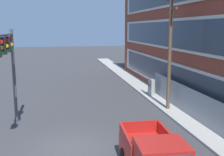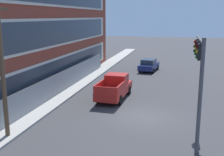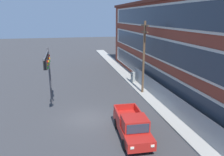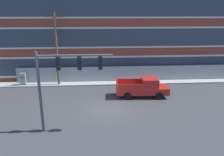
{
  "view_description": "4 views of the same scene",
  "coord_description": "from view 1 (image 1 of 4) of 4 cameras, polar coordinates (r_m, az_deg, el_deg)",
  "views": [
    {
      "loc": [
        13.48,
        -0.52,
        6.0
      ],
      "look_at": [
        -0.12,
        2.05,
        3.53
      ],
      "focal_mm": 45.0,
      "sensor_mm": 36.0,
      "label": 1
    },
    {
      "loc": [
        -18.71,
        -2.21,
        6.92
      ],
      "look_at": [
        2.02,
        2.74,
        2.22
      ],
      "focal_mm": 45.0,
      "sensor_mm": 36.0,
      "label": 2
    },
    {
      "loc": [
        18.2,
        -1.74,
        9.01
      ],
      "look_at": [
        -1.49,
        2.61,
        3.28
      ],
      "focal_mm": 35.0,
      "sensor_mm": 36.0,
      "label": 3
    },
    {
      "loc": [
        -0.66,
        -18.07,
        8.43
      ],
      "look_at": [
        0.77,
        3.0,
        2.06
      ],
      "focal_mm": 35.0,
      "sensor_mm": 36.0,
      "label": 4
    }
  ],
  "objects": [
    {
      "name": "electrical_cabinet",
      "position": [
        24.93,
        7.98,
        -2.05
      ],
      "size": [
        0.65,
        0.43,
        1.55
      ],
      "color": "#939993",
      "rests_on": "ground"
    },
    {
      "name": "sidewalk_building_side",
      "position": [
        16.87,
        19.68,
        -11.03
      ],
      "size": [
        80.0,
        2.08,
        0.16
      ],
      "primitive_type": "cube",
      "color": "#9E9B93",
      "rests_on": "ground"
    },
    {
      "name": "ground_plane",
      "position": [
        14.77,
        -8.01,
        -13.94
      ],
      "size": [
        160.0,
        160.0,
        0.0
      ],
      "primitive_type": "plane",
      "color": "#38383A"
    },
    {
      "name": "traffic_signal_mast",
      "position": [
        16.9,
        -20.35,
        3.84
      ],
      "size": [
        5.25,
        0.43,
        5.94
      ],
      "color": "#4C4C51",
      "rests_on": "ground"
    },
    {
      "name": "utility_pole_near_corner",
      "position": [
        20.38,
        11.69,
        6.14
      ],
      "size": [
        2.1,
        0.26,
        8.5
      ],
      "color": "brown",
      "rests_on": "ground"
    }
  ]
}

